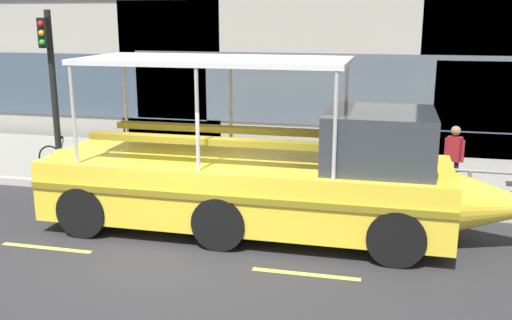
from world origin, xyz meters
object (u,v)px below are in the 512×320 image
Objects in this scene: leaned_bicycle at (68,159)px; pedestrian_near_bow at (454,154)px; traffic_light_pole at (51,77)px; duck_tour_boat at (273,178)px.

pedestrian_near_bow is (9.46, 0.33, 0.58)m from leaned_bicycle.
traffic_light_pole is 0.42× the size of duck_tour_boat.
traffic_light_pole is 9.83m from pedestrian_near_bow.
traffic_light_pole reaches higher than pedestrian_near_bow.
leaned_bicycle is (0.24, 0.09, -2.11)m from traffic_light_pole.
traffic_light_pole is 2.13m from leaned_bicycle.
duck_tour_boat is at bearing -20.61° from traffic_light_pole.
duck_tour_boat is (6.13, -2.31, -1.59)m from traffic_light_pole.
duck_tour_boat reaches higher than leaned_bicycle.
duck_tour_boat is (5.89, -2.39, 0.52)m from leaned_bicycle.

